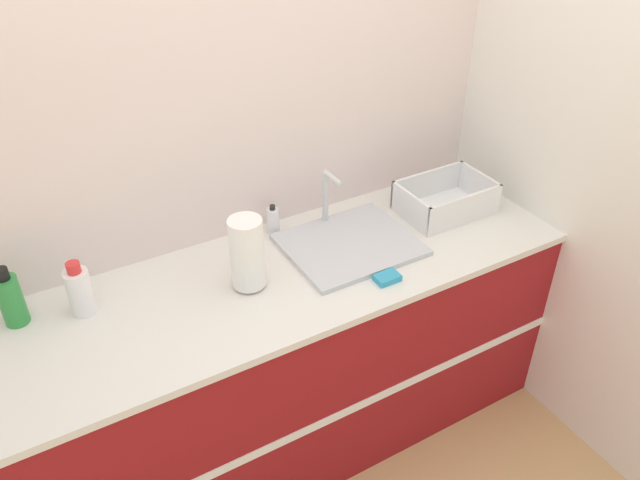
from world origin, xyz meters
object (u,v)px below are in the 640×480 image
sink (349,242)px  dish_rack (445,201)px  bottle_green (11,299)px  paper_towel_roll (247,254)px  soap_dispenser (273,220)px  bottle_white_spray (80,291)px

sink → dish_rack: bearing=1.9°
sink → bottle_green: (-1.18, 0.17, 0.08)m
paper_towel_roll → soap_dispenser: (0.23, 0.27, -0.09)m
paper_towel_roll → bottle_white_spray: size_ratio=1.36×
sink → soap_dispenser: 0.32m
bottle_green → bottle_white_spray: bottle_green is taller
sink → soap_dispenser: (-0.21, 0.24, 0.04)m
dish_rack → soap_dispenser: 0.73m
paper_towel_roll → bottle_green: size_ratio=1.27×
paper_towel_roll → soap_dispenser: size_ratio=2.24×
dish_rack → bottle_green: bottle_green is taller
bottle_green → dish_rack: bearing=-5.4°
bottle_white_spray → bottle_green: bearing=164.4°
paper_towel_roll → dish_rack: size_ratio=0.73×
sink → paper_towel_roll: paper_towel_roll is taller
sink → soap_dispenser: size_ratio=4.00×
bottle_white_spray → sink: bearing=-6.9°
bottle_white_spray → dish_rack: bearing=-4.0°
paper_towel_roll → bottle_green: paper_towel_roll is taller
dish_rack → paper_towel_roll: bearing=-176.9°
sink → paper_towel_roll: bearing=-175.7°
bottle_green → paper_towel_roll: bearing=-15.6°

